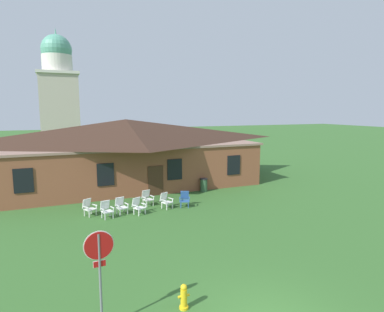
% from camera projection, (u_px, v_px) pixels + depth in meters
% --- Properties ---
extents(brick_building, '(20.08, 10.40, 5.22)m').
position_uv_depth(brick_building, '(126.00, 151.00, 26.80)').
color(brick_building, brown).
rests_on(brick_building, ground).
extents(dome_tower, '(5.18, 5.18, 16.62)m').
position_uv_depth(dome_tower, '(59.00, 98.00, 43.59)').
color(dome_tower, '#BCB29E').
rests_on(dome_tower, ground).
extents(stop_sign, '(0.81, 0.09, 2.81)m').
position_uv_depth(stop_sign, '(99.00, 260.00, 8.73)').
color(stop_sign, slate).
rests_on(stop_sign, ground).
extents(lawn_chair_by_porch, '(0.83, 0.86, 0.96)m').
position_uv_depth(lawn_chair_by_porch, '(89.00, 207.00, 18.56)').
color(lawn_chair_by_porch, silver).
rests_on(lawn_chair_by_porch, ground).
extents(lawn_chair_near_door, '(0.74, 0.79, 0.96)m').
position_uv_depth(lawn_chair_near_door, '(106.00, 209.00, 18.16)').
color(lawn_chair_near_door, white).
rests_on(lawn_chair_near_door, ground).
extents(lawn_chair_left_end, '(0.74, 0.79, 0.96)m').
position_uv_depth(lawn_chair_left_end, '(121.00, 205.00, 18.87)').
color(lawn_chair_left_end, white).
rests_on(lawn_chair_left_end, ground).
extents(lawn_chair_middle, '(0.80, 0.84, 0.96)m').
position_uv_depth(lawn_chair_middle, '(138.00, 206.00, 18.80)').
color(lawn_chair_middle, white).
rests_on(lawn_chair_middle, ground).
extents(lawn_chair_right_end, '(0.73, 0.78, 0.96)m').
position_uv_depth(lawn_chair_right_end, '(147.00, 198.00, 20.53)').
color(lawn_chair_right_end, silver).
rests_on(lawn_chair_right_end, ground).
extents(lawn_chair_far_side, '(0.79, 0.84, 0.96)m').
position_uv_depth(lawn_chair_far_side, '(166.00, 200.00, 19.93)').
color(lawn_chair_far_side, silver).
rests_on(lawn_chair_far_side, ground).
extents(lawn_chair_under_eave, '(0.79, 0.83, 0.96)m').
position_uv_depth(lawn_chair_under_eave, '(185.00, 199.00, 20.28)').
color(lawn_chair_under_eave, '#2D5693').
rests_on(lawn_chair_under_eave, ground).
extents(fire_hydrant, '(0.36, 0.28, 0.79)m').
position_uv_depth(fire_hydrant, '(184.00, 297.00, 9.85)').
color(fire_hydrant, gold).
rests_on(fire_hydrant, ground).
extents(trash_bin, '(0.56, 0.56, 0.98)m').
position_uv_depth(trash_bin, '(204.00, 185.00, 24.01)').
color(trash_bin, '#335638').
rests_on(trash_bin, ground).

